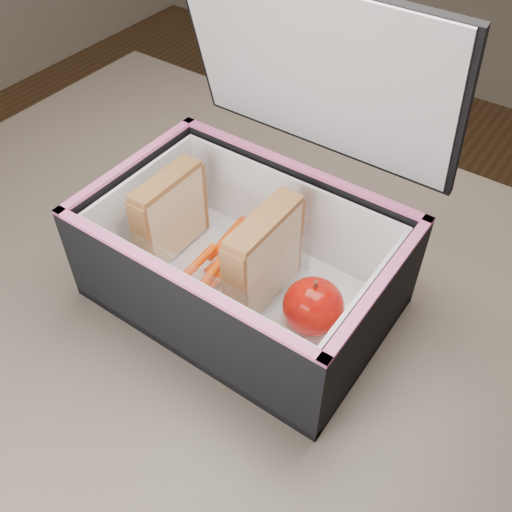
% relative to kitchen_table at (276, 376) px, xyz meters
% --- Properties ---
extents(kitchen_table, '(1.20, 0.80, 0.75)m').
position_rel_kitchen_table_xyz_m(kitchen_table, '(0.00, 0.00, 0.00)').
color(kitchen_table, brown).
rests_on(kitchen_table, ground).
extents(lunch_bag, '(0.32, 0.27, 0.32)m').
position_rel_kitchen_table_xyz_m(lunch_bag, '(-0.06, 0.02, 0.16)').
color(lunch_bag, black).
rests_on(lunch_bag, kitchen_table).
extents(plastic_tub, '(0.18, 0.13, 0.07)m').
position_rel_kitchen_table_xyz_m(plastic_tub, '(-0.10, 0.02, 0.14)').
color(plastic_tub, white).
rests_on(plastic_tub, lunch_bag).
extents(sandwich_left, '(0.03, 0.09, 0.11)m').
position_rel_kitchen_table_xyz_m(sandwich_left, '(-0.17, 0.02, 0.16)').
color(sandwich_left, beige).
rests_on(sandwich_left, plastic_tub).
extents(sandwich_right, '(0.03, 0.10, 0.11)m').
position_rel_kitchen_table_xyz_m(sandwich_right, '(-0.04, 0.02, 0.16)').
color(sandwich_right, beige).
rests_on(sandwich_right, plastic_tub).
extents(carrot_sticks, '(0.05, 0.15, 0.03)m').
position_rel_kitchen_table_xyz_m(carrot_sticks, '(-0.10, 0.02, 0.12)').
color(carrot_sticks, '#FF4910').
rests_on(carrot_sticks, plastic_tub).
extents(paper_napkin, '(0.09, 0.09, 0.01)m').
position_rel_kitchen_table_xyz_m(paper_napkin, '(0.03, 0.02, 0.11)').
color(paper_napkin, white).
rests_on(paper_napkin, lunch_bag).
extents(red_apple, '(0.08, 0.08, 0.07)m').
position_rel_kitchen_table_xyz_m(red_apple, '(0.03, 0.01, 0.14)').
color(red_apple, '#870007').
rests_on(red_apple, paper_napkin).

